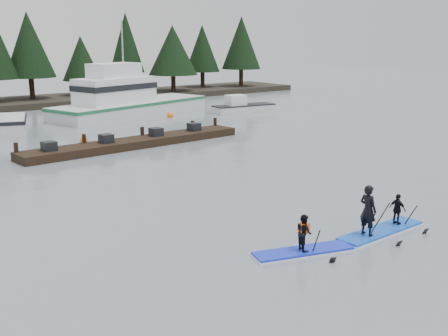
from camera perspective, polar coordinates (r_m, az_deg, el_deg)
ground at (r=19.88m, az=10.65°, el=-6.26°), size 160.00×160.00×0.00m
fishing_boat_medium at (r=48.27m, az=-9.76°, el=6.03°), size 15.24×7.91×8.70m
skiff at (r=49.64m, az=2.03°, el=6.07°), size 5.79×2.34×0.66m
floating_dock at (r=34.51m, az=-8.95°, el=2.56°), size 14.62×2.86×0.48m
buoy_b at (r=36.45m, az=-14.03°, el=2.51°), size 0.51×0.51×0.51m
buoy_c at (r=46.75m, az=-5.50°, el=5.16°), size 0.54×0.54×0.54m
paddleboard_solo at (r=17.63m, az=8.08°, el=-7.45°), size 3.29×1.69×1.76m
paddleboard_duo at (r=19.72m, az=15.45°, el=-4.98°), size 3.72×1.20×2.35m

